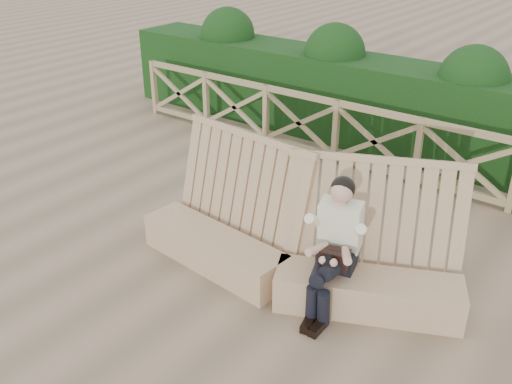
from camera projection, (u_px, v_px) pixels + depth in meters
The scene contains 5 objects.
ground at pixel (236, 271), 6.78m from camera, with size 60.00×60.00×0.00m, color brown.
bench at pixel (290, 253), 6.43m from camera, with size 3.85×1.52×1.55m.
woman at pixel (336, 243), 5.91m from camera, with size 0.53×0.98×1.48m.
guardrail at pixel (375, 142), 9.02m from camera, with size 10.10×0.09×1.10m.
hedge at pixel (408, 110), 9.78m from camera, with size 12.00×1.20×1.50m, color black.
Camera 1 is at (3.60, -4.33, 3.90)m, focal length 40.00 mm.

